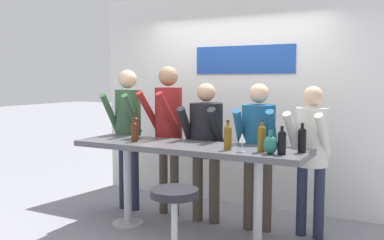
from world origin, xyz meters
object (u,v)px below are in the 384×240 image
at_px(person_far_left, 128,122).
at_px(wine_bottle_1, 282,141).
at_px(wine_glass_0, 242,139).
at_px(person_left, 168,122).
at_px(person_center_right, 311,145).
at_px(decorative_vase, 270,144).
at_px(person_center, 258,141).
at_px(wine_bottle_5, 135,131).
at_px(wine_bottle_0, 228,136).
at_px(wine_bottle_3, 135,127).
at_px(wine_bottle_4, 302,139).
at_px(bar_stool, 174,215).
at_px(person_center_left, 206,138).
at_px(tasting_table, 188,157).
at_px(wine_bottle_2, 262,137).

bearing_deg(person_far_left, wine_bottle_1, -20.89).
relative_size(wine_bottle_1, wine_glass_0, 1.49).
height_order(person_left, person_center_right, person_left).
height_order(person_left, decorative_vase, person_left).
relative_size(person_center, wine_bottle_5, 6.35).
distance_m(wine_bottle_0, wine_bottle_3, 1.23).
bearing_deg(wine_bottle_4, wine_bottle_0, -165.01).
distance_m(person_center, wine_bottle_5, 1.35).
xyz_separation_m(wine_bottle_4, wine_glass_0, (-0.51, -0.22, -0.01)).
bearing_deg(wine_bottle_0, bar_stool, -111.85).
distance_m(wine_bottle_1, decorative_vase, 0.11).
relative_size(bar_stool, person_center_left, 0.44).
height_order(wine_bottle_4, wine_glass_0, wine_bottle_4).
xyz_separation_m(wine_bottle_1, wine_bottle_4, (0.14, 0.19, 0.01)).
distance_m(person_center_right, wine_bottle_5, 1.89).
bearing_deg(tasting_table, wine_bottle_3, 174.55).
bearing_deg(person_left, wine_bottle_3, -98.47).
bearing_deg(wine_bottle_1, decorative_vase, -168.95).
bearing_deg(wine_bottle_3, wine_bottle_0, -8.61).
height_order(person_center, wine_bottle_3, person_center).
xyz_separation_m(person_left, person_center, (1.16, -0.02, -0.15)).
relative_size(tasting_table, person_center_right, 1.58).
relative_size(wine_bottle_1, wine_bottle_2, 0.87).
distance_m(bar_stool, person_center_left, 1.35).
relative_size(person_left, person_center_right, 1.14).
bearing_deg(wine_bottle_4, person_center_left, 160.69).
xyz_separation_m(wine_bottle_2, wine_glass_0, (-0.16, -0.08, -0.02)).
xyz_separation_m(person_center_right, wine_bottle_2, (-0.33, -0.63, 0.14)).
height_order(bar_stool, decorative_vase, decorative_vase).
distance_m(person_left, wine_bottle_2, 1.51).
relative_size(bar_stool, person_center_right, 0.44).
bearing_deg(person_far_left, person_left, -0.18).
distance_m(bar_stool, person_center_right, 1.66).
xyz_separation_m(bar_stool, person_center_right, (0.90, 1.29, 0.52)).
bearing_deg(wine_bottle_5, bar_stool, -35.99).
xyz_separation_m(wine_bottle_2, decorative_vase, (0.11, -0.08, -0.05)).
height_order(person_center_right, wine_bottle_0, person_center_right).
relative_size(wine_bottle_1, wine_bottle_3, 0.85).
xyz_separation_m(tasting_table, person_center, (0.61, 0.49, 0.15)).
xyz_separation_m(wine_bottle_2, wine_bottle_4, (0.35, 0.14, -0.01)).
height_order(wine_bottle_3, wine_bottle_4, wine_bottle_3).
relative_size(wine_bottle_0, decorative_vase, 1.32).
bearing_deg(wine_bottle_0, wine_bottle_2, 7.54).
distance_m(tasting_table, wine_bottle_3, 0.76).
distance_m(person_center, wine_bottle_0, 0.63).
distance_m(person_left, person_center_right, 1.72).
relative_size(person_far_left, wine_bottle_1, 6.78).
distance_m(person_center_right, wine_bottle_2, 0.73).
xyz_separation_m(person_far_left, person_left, (0.56, 0.05, 0.02)).
bearing_deg(wine_bottle_5, decorative_vase, -1.69).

